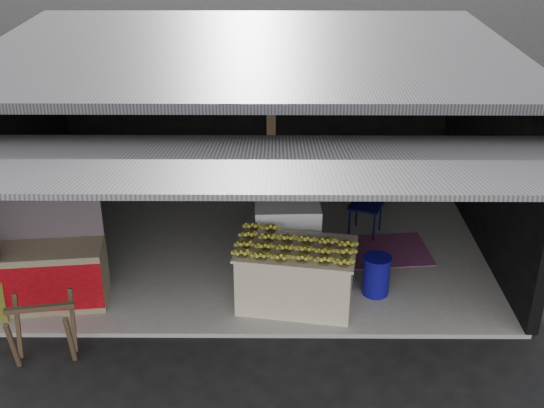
{
  "coord_description": "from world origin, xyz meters",
  "views": [
    {
      "loc": [
        0.36,
        -6.79,
        5.14
      ],
      "look_at": [
        0.31,
        1.5,
        1.1
      ],
      "focal_mm": 45.0,
      "sensor_mm": 36.0,
      "label": 1
    }
  ],
  "objects_px": {
    "banana_table": "(296,276)",
    "neighbor_stall": "(47,272)",
    "water_barrel": "(376,276)",
    "sawhorse": "(43,326)",
    "white_crate": "(287,237)",
    "plastic_chair": "(368,197)"
  },
  "relations": [
    {
      "from": "banana_table",
      "to": "neighbor_stall",
      "type": "bearing_deg",
      "value": -170.46
    },
    {
      "from": "white_crate",
      "to": "sawhorse",
      "type": "xyz_separation_m",
      "value": [
        -2.83,
        -2.0,
        -0.08
      ]
    },
    {
      "from": "plastic_chair",
      "to": "banana_table",
      "type": "bearing_deg",
      "value": -97.57
    },
    {
      "from": "banana_table",
      "to": "sawhorse",
      "type": "distance_m",
      "value": 3.13
    },
    {
      "from": "banana_table",
      "to": "water_barrel",
      "type": "bearing_deg",
      "value": 21.62
    },
    {
      "from": "white_crate",
      "to": "sawhorse",
      "type": "relative_size",
      "value": 1.27
    },
    {
      "from": "sawhorse",
      "to": "water_barrel",
      "type": "height_order",
      "value": "sawhorse"
    },
    {
      "from": "banana_table",
      "to": "neighbor_stall",
      "type": "height_order",
      "value": "neighbor_stall"
    },
    {
      "from": "neighbor_stall",
      "to": "water_barrel",
      "type": "relative_size",
      "value": 2.93
    },
    {
      "from": "banana_table",
      "to": "sawhorse",
      "type": "bearing_deg",
      "value": -149.83
    },
    {
      "from": "plastic_chair",
      "to": "sawhorse",
      "type": "bearing_deg",
      "value": -120.15
    },
    {
      "from": "banana_table",
      "to": "white_crate",
      "type": "relative_size",
      "value": 1.64
    },
    {
      "from": "sawhorse",
      "to": "plastic_chair",
      "type": "distance_m",
      "value": 5.14
    },
    {
      "from": "banana_table",
      "to": "water_barrel",
      "type": "xyz_separation_m",
      "value": [
        1.07,
        0.23,
        -0.15
      ]
    },
    {
      "from": "white_crate",
      "to": "water_barrel",
      "type": "height_order",
      "value": "white_crate"
    },
    {
      "from": "white_crate",
      "to": "sawhorse",
      "type": "distance_m",
      "value": 3.47
    },
    {
      "from": "white_crate",
      "to": "neighbor_stall",
      "type": "bearing_deg",
      "value": -166.1
    },
    {
      "from": "white_crate",
      "to": "plastic_chair",
      "type": "xyz_separation_m",
      "value": [
        1.26,
        1.11,
        0.09
      ]
    },
    {
      "from": "water_barrel",
      "to": "plastic_chair",
      "type": "height_order",
      "value": "plastic_chair"
    },
    {
      "from": "water_barrel",
      "to": "sawhorse",
      "type": "bearing_deg",
      "value": -161.4
    },
    {
      "from": "white_crate",
      "to": "sawhorse",
      "type": "height_order",
      "value": "white_crate"
    },
    {
      "from": "banana_table",
      "to": "plastic_chair",
      "type": "distance_m",
      "value": 2.32
    }
  ]
}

